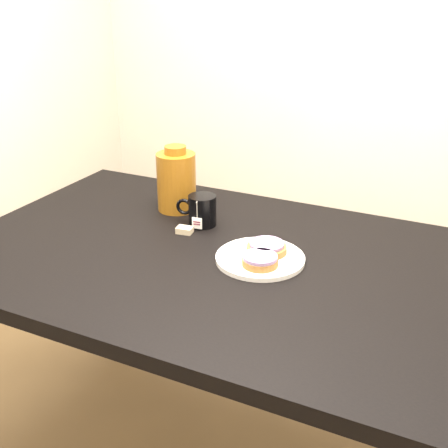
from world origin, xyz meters
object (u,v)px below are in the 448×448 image
object	(u,v)px
bagel_front	(260,260)
mug	(202,210)
table	(214,280)
bagel_back	(267,248)
plate	(260,258)
teabag_pouch	(185,230)
bagel_package	(176,181)

from	to	relation	value
bagel_front	mug	distance (m)	0.32
table	bagel_front	xyz separation A→B (m)	(0.15, -0.03, 0.11)
table	bagel_back	distance (m)	0.18
plate	teabag_pouch	xyz separation A→B (m)	(-0.26, 0.07, 0.00)
plate	teabag_pouch	bearing A→B (deg)	165.95
mug	teabag_pouch	world-z (taller)	mug
table	bagel_back	xyz separation A→B (m)	(0.13, 0.05, 0.11)
table	teabag_pouch	xyz separation A→B (m)	(-0.13, 0.08, 0.09)
plate	bagel_package	size ratio (longest dim) A/B	1.12
table	bagel_front	world-z (taller)	bagel_front
bagel_package	table	bearing A→B (deg)	-43.22
bagel_back	teabag_pouch	size ratio (longest dim) A/B	2.50
bagel_package	bagel_front	bearing A→B (deg)	-33.60
table	bagel_front	bearing A→B (deg)	-11.57
plate	bagel_front	xyz separation A→B (m)	(0.02, -0.04, 0.02)
bagel_back	bagel_package	world-z (taller)	bagel_package
table	plate	distance (m)	0.16
mug	table	bearing A→B (deg)	-61.04
table	mug	xyz separation A→B (m)	(-0.12, 0.15, 0.13)
bagel_front	teabag_pouch	bearing A→B (deg)	158.57
plate	bagel_back	world-z (taller)	bagel_back
table	bagel_back	size ratio (longest dim) A/B	12.46
plate	teabag_pouch	distance (m)	0.27
table	plate	xyz separation A→B (m)	(0.13, 0.01, 0.09)
teabag_pouch	bagel_package	bearing A→B (deg)	126.49
bagel_front	teabag_pouch	xyz separation A→B (m)	(-0.28, 0.11, -0.02)
table	bagel_package	world-z (taller)	bagel_package
bagel_back	bagel_package	size ratio (longest dim) A/B	0.55
table	teabag_pouch	bearing A→B (deg)	149.12
bagel_back	mug	size ratio (longest dim) A/B	0.87
mug	bagel_package	world-z (taller)	bagel_package
bagel_back	teabag_pouch	bearing A→B (deg)	172.66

